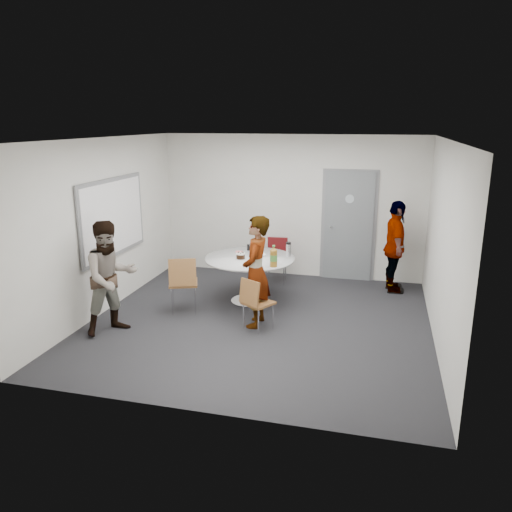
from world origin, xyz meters
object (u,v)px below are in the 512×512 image
(table, at_px, (252,264))
(person_main, at_px, (256,272))
(door, at_px, (348,226))
(chair_near_left, at_px, (183,279))
(chair_near_right, at_px, (255,300))
(person_right, at_px, (395,247))
(whiteboard, at_px, (113,217))
(chair_far, at_px, (277,255))
(person_left, at_px, (111,278))

(table, height_order, person_main, person_main)
(door, height_order, chair_near_left, door)
(chair_near_left, distance_m, chair_near_right, 1.31)
(chair_near_left, relative_size, person_right, 0.56)
(person_right, bearing_deg, person_main, 128.53)
(door, height_order, whiteboard, door)
(door, bearing_deg, person_main, -113.45)
(door, bearing_deg, whiteboard, -147.34)
(table, distance_m, chair_far, 1.24)
(table, height_order, person_left, person_left)
(chair_near_left, relative_size, chair_far, 1.11)
(table, relative_size, chair_near_left, 1.61)
(door, distance_m, chair_far, 1.45)
(door, xyz_separation_m, whiteboard, (-3.56, -2.28, 0.42))
(table, bearing_deg, chair_near_right, -73.33)
(whiteboard, distance_m, person_main, 2.53)
(chair_near_right, xyz_separation_m, person_main, (-0.03, 0.21, 0.35))
(whiteboard, bearing_deg, person_left, -64.19)
(person_left, bearing_deg, chair_near_right, -38.19)
(door, relative_size, person_left, 1.31)
(door, xyz_separation_m, chair_far, (-1.26, -0.47, -0.52))
(chair_far, height_order, person_main, person_main)
(door, xyz_separation_m, chair_near_right, (-1.10, -2.81, -0.55))
(person_left, bearing_deg, door, -5.81)
(table, xyz_separation_m, chair_far, (0.17, 1.21, -0.17))
(whiteboard, bearing_deg, chair_near_right, -12.04)
(door, distance_m, table, 2.24)
(person_left, bearing_deg, person_main, -32.42)
(chair_near_left, distance_m, chair_far, 2.24)
(table, distance_m, person_right, 2.56)
(chair_near_right, relative_size, person_right, 0.48)
(chair_near_left, bearing_deg, person_right, 9.75)
(whiteboard, relative_size, chair_far, 2.29)
(door, relative_size, chair_far, 2.56)
(door, bearing_deg, person_right, -32.63)
(chair_near_right, distance_m, chair_far, 2.34)
(table, bearing_deg, whiteboard, -164.39)
(door, relative_size, person_main, 1.29)
(table, height_order, person_right, person_right)
(whiteboard, relative_size, chair_near_left, 2.07)
(chair_far, distance_m, person_right, 2.14)
(table, xyz_separation_m, person_left, (-1.62, -1.65, 0.14))
(person_main, xyz_separation_m, person_right, (1.98, 2.06, -0.01))
(person_right, bearing_deg, person_left, 118.03)
(chair_near_left, bearing_deg, table, 18.33)
(person_left, relative_size, person_right, 1.00)
(chair_far, bearing_deg, door, -164.60)
(door, xyz_separation_m, person_right, (0.85, -0.54, -0.21))
(door, relative_size, table, 1.44)
(door, bearing_deg, table, -130.33)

